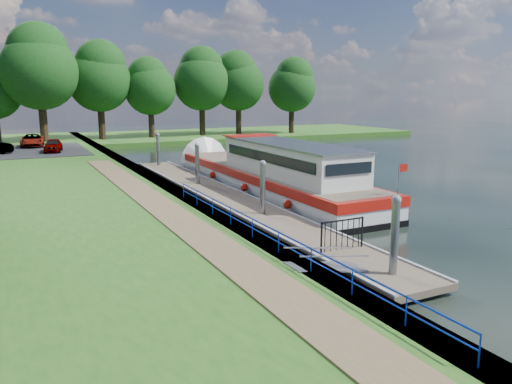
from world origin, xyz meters
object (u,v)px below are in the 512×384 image
pontoon (226,200)px  car_a (53,145)px  barge (265,174)px  car_d (32,140)px

pontoon → car_a: 23.93m
pontoon → barge: size_ratio=1.42×
pontoon → car_d: 29.74m
pontoon → car_d: (-8.40, 28.50, 1.26)m
barge → pontoon: bearing=-149.5°
car_a → car_d: bearing=114.3°
car_d → barge: bearing=-60.2°
pontoon → barge: barge is taller
barge → car_d: (-12.00, 26.38, 0.36)m
car_a → car_d: (-1.44, 5.64, 0.02)m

